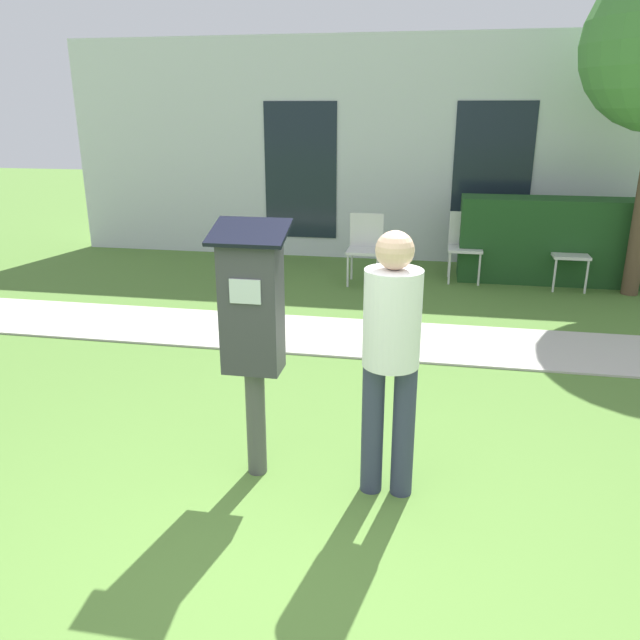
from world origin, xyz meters
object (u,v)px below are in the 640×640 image
parking_meter (252,319)px  outdoor_chair_middle (465,241)px  outdoor_chair_right (569,247)px  person_standing (391,347)px  outdoor_chair_left (365,243)px

parking_meter → outdoor_chair_middle: (1.42, 5.07, -0.49)m
parking_meter → outdoor_chair_right: size_ratio=1.77×
person_standing → outdoor_chair_middle: 5.18m
outdoor_chair_middle → outdoor_chair_right: same height
outdoor_chair_middle → outdoor_chair_right: size_ratio=1.00×
person_standing → outdoor_chair_middle: bearing=74.9°
parking_meter → person_standing: bearing=-4.3°
outdoor_chair_left → outdoor_chair_right: 2.59m
parking_meter → outdoor_chair_left: bearing=88.4°
parking_meter → person_standing: size_ratio=1.01×
parking_meter → outdoor_chair_left: 4.73m
outdoor_chair_middle → parking_meter: bearing=-103.7°
outdoor_chair_right → person_standing: bearing=-88.6°
outdoor_chair_left → person_standing: bearing=-72.5°
parking_meter → outdoor_chair_right: bearing=61.2°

